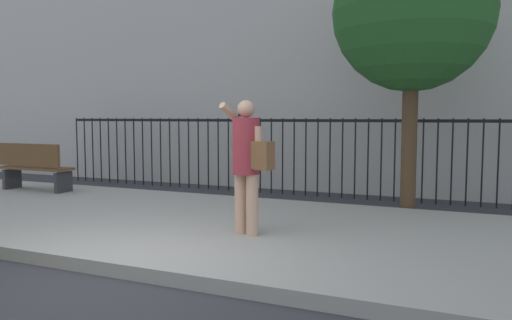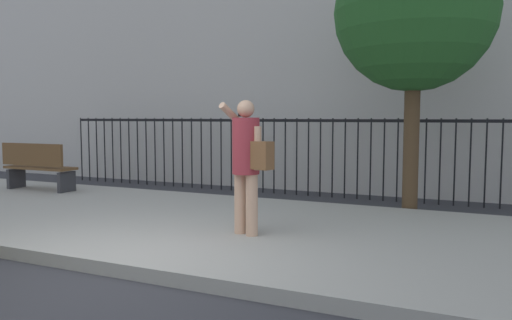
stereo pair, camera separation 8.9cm
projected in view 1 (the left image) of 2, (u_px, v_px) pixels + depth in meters
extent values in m
plane|color=#333338|center=(108.00, 277.00, 5.11)|extent=(60.00, 60.00, 0.00)
cube|color=#9E9B93|center=(213.00, 227.00, 7.11)|extent=(28.00, 4.40, 0.15)
cube|color=black|center=(300.00, 121.00, 10.35)|extent=(12.00, 0.04, 0.06)
cylinder|color=black|center=(77.00, 149.00, 12.85)|extent=(0.03, 0.03, 1.60)
cylinder|color=black|center=(85.00, 150.00, 12.75)|extent=(0.03, 0.03, 1.60)
cylinder|color=black|center=(93.00, 150.00, 12.64)|extent=(0.03, 0.03, 1.60)
cylinder|color=black|center=(101.00, 150.00, 12.54)|extent=(0.03, 0.03, 1.60)
cylinder|color=black|center=(109.00, 150.00, 12.44)|extent=(0.03, 0.03, 1.60)
cylinder|color=black|center=(117.00, 151.00, 12.33)|extent=(0.03, 0.03, 1.60)
cylinder|color=black|center=(126.00, 151.00, 12.23)|extent=(0.03, 0.03, 1.60)
cylinder|color=black|center=(134.00, 151.00, 12.12)|extent=(0.03, 0.03, 1.60)
cylinder|color=black|center=(143.00, 152.00, 12.02)|extent=(0.03, 0.03, 1.60)
cylinder|color=black|center=(152.00, 152.00, 11.92)|extent=(0.03, 0.03, 1.60)
cylinder|color=black|center=(161.00, 152.00, 11.81)|extent=(0.03, 0.03, 1.60)
cylinder|color=black|center=(170.00, 152.00, 11.71)|extent=(0.03, 0.03, 1.60)
cylinder|color=black|center=(179.00, 153.00, 11.60)|extent=(0.03, 0.03, 1.60)
cylinder|color=black|center=(189.00, 153.00, 11.50)|extent=(0.03, 0.03, 1.60)
cylinder|color=black|center=(198.00, 153.00, 11.40)|extent=(0.03, 0.03, 1.60)
cylinder|color=black|center=(208.00, 154.00, 11.29)|extent=(0.03, 0.03, 1.60)
cylinder|color=black|center=(218.00, 154.00, 11.19)|extent=(0.03, 0.03, 1.60)
cylinder|color=black|center=(228.00, 154.00, 11.09)|extent=(0.03, 0.03, 1.60)
cylinder|color=black|center=(239.00, 155.00, 10.98)|extent=(0.03, 0.03, 1.60)
cylinder|color=black|center=(249.00, 155.00, 10.88)|extent=(0.03, 0.03, 1.60)
cylinder|color=black|center=(260.00, 156.00, 10.77)|extent=(0.03, 0.03, 1.60)
cylinder|color=black|center=(271.00, 156.00, 10.67)|extent=(0.03, 0.03, 1.60)
cylinder|color=black|center=(283.00, 156.00, 10.57)|extent=(0.03, 0.03, 1.60)
cylinder|color=black|center=(294.00, 157.00, 10.46)|extent=(0.03, 0.03, 1.60)
cylinder|color=black|center=(306.00, 157.00, 10.36)|extent=(0.03, 0.03, 1.60)
cylinder|color=black|center=(318.00, 157.00, 10.25)|extent=(0.03, 0.03, 1.60)
cylinder|color=black|center=(330.00, 158.00, 10.15)|extent=(0.03, 0.03, 1.60)
cylinder|color=black|center=(342.00, 158.00, 10.05)|extent=(0.03, 0.03, 1.60)
cylinder|color=black|center=(355.00, 159.00, 9.94)|extent=(0.03, 0.03, 1.60)
cylinder|color=black|center=(368.00, 159.00, 9.84)|extent=(0.03, 0.03, 1.60)
cylinder|color=black|center=(381.00, 160.00, 9.73)|extent=(0.03, 0.03, 1.60)
cylinder|color=black|center=(395.00, 160.00, 9.63)|extent=(0.03, 0.03, 1.60)
cylinder|color=black|center=(409.00, 161.00, 9.53)|extent=(0.03, 0.03, 1.60)
cylinder|color=black|center=(423.00, 161.00, 9.42)|extent=(0.03, 0.03, 1.60)
cylinder|color=black|center=(437.00, 162.00, 9.32)|extent=(0.03, 0.03, 1.60)
cylinder|color=black|center=(452.00, 162.00, 9.22)|extent=(0.03, 0.03, 1.60)
cylinder|color=black|center=(467.00, 163.00, 9.11)|extent=(0.03, 0.03, 1.60)
cylinder|color=black|center=(482.00, 163.00, 9.01)|extent=(0.03, 0.03, 1.60)
cylinder|color=black|center=(498.00, 164.00, 8.90)|extent=(0.03, 0.03, 1.60)
cylinder|color=tan|center=(240.00, 203.00, 6.37)|extent=(0.15, 0.15, 0.77)
cylinder|color=tan|center=(252.00, 205.00, 6.24)|extent=(0.15, 0.15, 0.77)
cylinder|color=#992D38|center=(246.00, 146.00, 6.24)|extent=(0.43, 0.43, 0.70)
sphere|color=tan|center=(246.00, 109.00, 6.20)|extent=(0.22, 0.22, 0.22)
cylinder|color=tan|center=(234.00, 117.00, 6.35)|extent=(0.23, 0.49, 0.38)
cylinder|color=tan|center=(258.00, 148.00, 6.11)|extent=(0.09, 0.09, 0.53)
cube|color=black|center=(241.00, 111.00, 6.35)|extent=(0.07, 0.03, 0.15)
cube|color=brown|center=(262.00, 155.00, 6.08)|extent=(0.32, 0.24, 0.34)
cube|color=brown|center=(37.00, 168.00, 10.10)|extent=(1.60, 0.45, 0.05)
cube|color=brown|center=(28.00, 155.00, 9.90)|extent=(1.60, 0.06, 0.44)
cube|color=#333338|center=(12.00, 179.00, 10.41)|extent=(0.08, 0.41, 0.40)
cube|color=#333338|center=(63.00, 182.00, 9.84)|extent=(0.08, 0.41, 0.40)
cylinder|color=#4C3823|center=(409.00, 137.00, 8.20)|extent=(0.25, 0.25, 2.60)
sphere|color=#235623|center=(413.00, 12.00, 8.03)|extent=(2.54, 2.54, 2.54)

